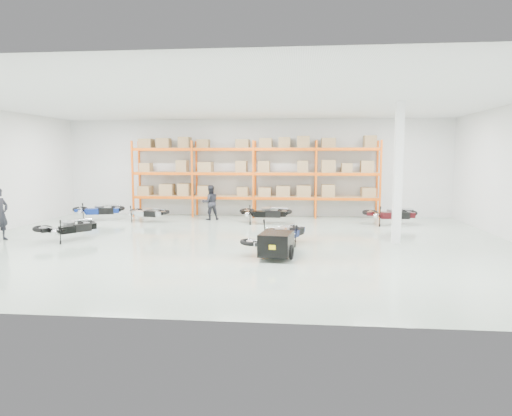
# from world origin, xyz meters

# --- Properties ---
(room) EXTENTS (18.00, 18.00, 18.00)m
(room) POSITION_xyz_m (0.00, 0.00, 2.25)
(room) COLOR #A4B7A8
(room) RESTS_ON ground
(pallet_rack) EXTENTS (11.28, 0.98, 3.62)m
(pallet_rack) POSITION_xyz_m (-0.00, 6.45, 2.26)
(pallet_rack) COLOR #F3590C
(pallet_rack) RESTS_ON ground
(structural_column) EXTENTS (0.25, 0.25, 4.50)m
(structural_column) POSITION_xyz_m (5.20, 0.50, 2.25)
(structural_column) COLOR white
(structural_column) RESTS_ON ground
(moto_blue_centre) EXTENTS (1.36, 1.79, 1.04)m
(moto_blue_centre) POSITION_xyz_m (1.75, 0.05, 0.49)
(moto_blue_centre) COLOR #071246
(moto_blue_centre) RESTS_ON ground
(moto_silver_left) EXTENTS (1.46, 1.78, 1.04)m
(moto_silver_left) POSITION_xyz_m (1.20, -1.44, 0.49)
(moto_silver_left) COLOR silver
(moto_silver_left) RESTS_ON ground
(moto_black_far_left) EXTENTS (1.80, 1.99, 1.17)m
(moto_black_far_left) POSITION_xyz_m (-5.57, -0.07, 0.55)
(moto_black_far_left) COLOR black
(moto_black_far_left) RESTS_ON ground
(moto_touring_right) EXTENTS (1.03, 1.90, 1.20)m
(moto_touring_right) POSITION_xyz_m (1.48, -0.64, 0.56)
(moto_touring_right) COLOR black
(moto_touring_right) RESTS_ON ground
(trailer) EXTENTS (0.96, 1.77, 0.73)m
(trailer) POSITION_xyz_m (1.48, -2.23, 0.42)
(trailer) COLOR black
(trailer) RESTS_ON ground
(moto_back_a) EXTENTS (2.08, 1.41, 1.23)m
(moto_back_a) POSITION_xyz_m (-6.69, 4.62, 0.58)
(moto_back_a) COLOR navy
(moto_back_a) RESTS_ON ground
(moto_back_b) EXTENTS (1.82, 1.24, 1.07)m
(moto_back_b) POSITION_xyz_m (-4.43, 4.42, 0.51)
(moto_back_b) COLOR silver
(moto_back_b) RESTS_ON ground
(moto_back_c) EXTENTS (1.97, 1.07, 1.24)m
(moto_back_c) POSITION_xyz_m (0.65, 4.39, 0.58)
(moto_back_c) COLOR black
(moto_back_c) RESTS_ON ground
(moto_back_d) EXTENTS (1.92, 0.98, 1.23)m
(moto_back_d) POSITION_xyz_m (5.79, 4.45, 0.58)
(moto_back_d) COLOR #3F0C10
(moto_back_d) RESTS_ON ground
(person_left) EXTENTS (0.52, 0.71, 1.77)m
(person_left) POSITION_xyz_m (-7.80, -0.30, 0.88)
(person_left) COLOR black
(person_left) RESTS_ON ground
(person_back) EXTENTS (0.91, 0.82, 1.54)m
(person_back) POSITION_xyz_m (-1.83, 5.25, 0.77)
(person_back) COLOR #212229
(person_back) RESTS_ON ground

